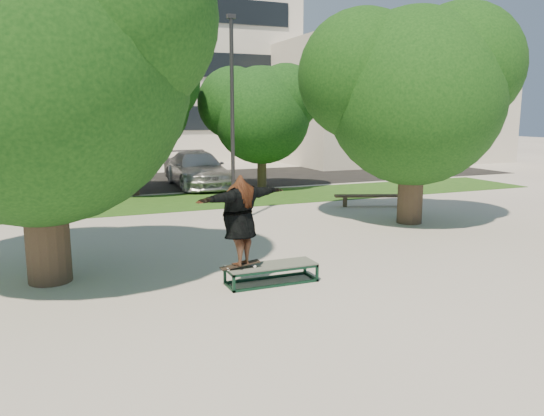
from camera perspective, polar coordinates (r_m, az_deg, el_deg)
name	(u,v)px	position (r m, az deg, el deg)	size (l,w,h in m)	color
ground	(264,271)	(11.36, -0.86, -6.81)	(120.00, 120.00, 0.00)	gray
grass_strip	(196,201)	(20.50, -8.15, 0.76)	(30.00, 4.00, 0.02)	#164112
asphalt_strip	(142,182)	(26.61, -13.78, 2.70)	(40.00, 8.00, 0.01)	black
tree_left	(28,53)	(11.25, -24.76, 14.90)	(6.96, 5.95, 7.12)	#38281E
tree_right	(411,87)	(16.53, 14.73, 12.52)	(6.24, 5.33, 6.51)	#38281E
bg_tree_mid	(126,96)	(22.38, -15.38, 11.58)	(5.76, 4.92, 6.24)	#38281E
bg_tree_right	(260,109)	(23.26, -1.34, 10.57)	(5.04, 4.31, 5.43)	#38281E
lamppost	(232,119)	(15.91, -4.28, 9.53)	(0.25, 0.15, 6.11)	#2D2D30
office_building	(73,47)	(42.38, -20.58, 15.86)	(30.00, 14.12, 16.00)	beige
side_building	(385,104)	(38.93, 12.03, 10.93)	(15.00, 10.00, 8.00)	beige
grind_box	(271,274)	(10.56, -0.07, -7.07)	(1.80, 0.60, 0.38)	#103122
skater_rig	(240,220)	(10.05, -3.50, -1.32)	(2.19, 1.35, 1.81)	white
bench	(373,197)	(19.44, 10.82, 1.21)	(2.73, 1.33, 0.43)	#4B3C2D
car_silver_a	(26,173)	(26.63, -24.94, 3.43)	(1.51, 3.75, 1.28)	silver
car_dark	(48,168)	(26.71, -22.96, 3.96)	(1.71, 4.91, 1.62)	black
car_grey	(190,167)	(27.44, -8.81, 4.42)	(2.11, 4.58, 1.27)	#525257
car_silver_b	(197,169)	(24.51, -8.03, 4.13)	(2.21, 5.45, 1.58)	#B5B5BA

